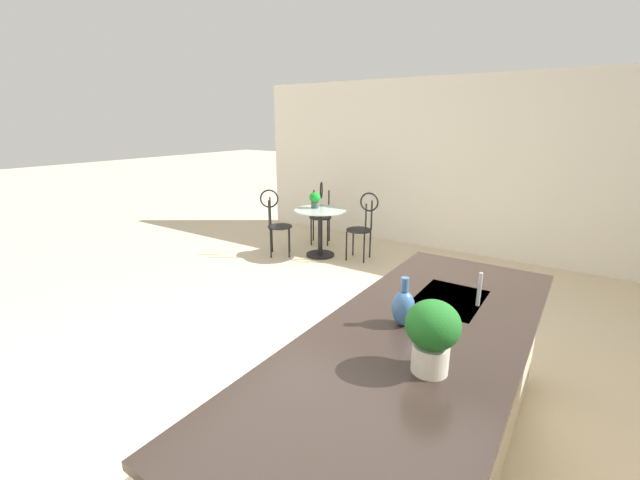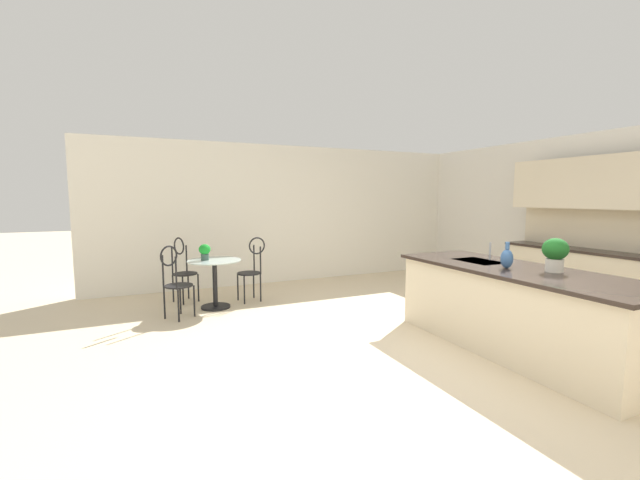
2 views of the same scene
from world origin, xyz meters
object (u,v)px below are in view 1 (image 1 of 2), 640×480
object	(u,v)px
potted_plant_counter_near	(432,332)
vase_on_counter	(403,307)
chair_by_island	(276,219)
chair_toward_desk	(363,223)
bistro_table	(320,228)
potted_plant_on_table	(315,199)
chair_near_window	(321,210)

from	to	relation	value
potted_plant_counter_near	vase_on_counter	xyz separation A→B (m)	(-0.35, -0.28, -0.09)
chair_by_island	potted_plant_counter_near	xyz separation A→B (m)	(3.05, 3.48, 0.55)
chair_by_island	chair_toward_desk	size ratio (longest dim) A/B	1.00
chair_by_island	chair_toward_desk	world-z (taller)	same
bistro_table	potted_plant_on_table	world-z (taller)	potted_plant_on_table
chair_by_island	potted_plant_on_table	xyz separation A→B (m)	(-0.40, 0.46, 0.31)
chair_toward_desk	chair_by_island	bearing A→B (deg)	-66.14
chair_by_island	chair_toward_desk	xyz separation A→B (m)	(-0.54, 1.23, 0.00)
bistro_table	potted_plant_counter_near	world-z (taller)	potted_plant_counter_near
chair_by_island	vase_on_counter	size ratio (longest dim) A/B	3.62
vase_on_counter	chair_near_window	bearing A→B (deg)	-140.56
chair_near_window	chair_toward_desk	world-z (taller)	same
potted_plant_on_table	chair_near_window	bearing A→B (deg)	-154.43
bistro_table	chair_toward_desk	xyz separation A→B (m)	(-0.20, 0.63, 0.13)
chair_toward_desk	potted_plant_counter_near	xyz separation A→B (m)	(3.59, 2.26, 0.55)
chair_toward_desk	potted_plant_on_table	world-z (taller)	chair_toward_desk
bistro_table	chair_near_window	bearing A→B (deg)	-146.80
bistro_table	chair_by_island	world-z (taller)	chair_by_island
chair_near_window	vase_on_counter	world-z (taller)	vase_on_counter
chair_toward_desk	vase_on_counter	xyz separation A→B (m)	(3.24, 1.98, 0.46)
bistro_table	chair_toward_desk	size ratio (longest dim) A/B	0.77
potted_plant_on_table	chair_toward_desk	bearing A→B (deg)	100.89
chair_by_island	chair_near_window	bearing A→B (deg)	168.63
chair_toward_desk	potted_plant_counter_near	distance (m)	4.28
chair_toward_desk	potted_plant_on_table	xyz separation A→B (m)	(0.15, -0.76, 0.31)
potted_plant_on_table	potted_plant_counter_near	world-z (taller)	potted_plant_counter_near
chair_near_window	chair_by_island	xyz separation A→B (m)	(0.96, -0.19, 0.00)
vase_on_counter	potted_plant_on_table	bearing A→B (deg)	-138.48
chair_near_window	potted_plant_counter_near	xyz separation A→B (m)	(4.01, 3.29, 0.55)
chair_near_window	vase_on_counter	bearing A→B (deg)	39.44
chair_toward_desk	bistro_table	bearing A→B (deg)	-72.80
chair_near_window	potted_plant_on_table	world-z (taller)	chair_near_window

